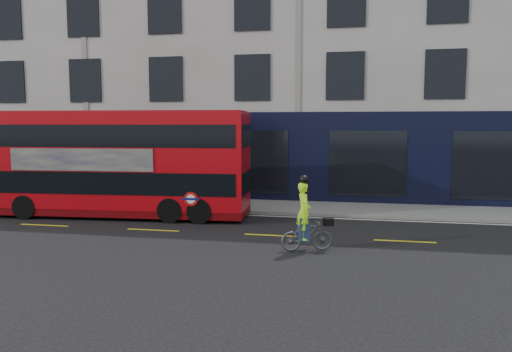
# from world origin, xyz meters

# --- Properties ---
(ground) EXTENTS (120.00, 120.00, 0.00)m
(ground) POSITION_xyz_m (0.00, 0.00, 0.00)
(ground) COLOR black
(ground) RESTS_ON ground
(pavement) EXTENTS (60.00, 3.00, 0.12)m
(pavement) POSITION_xyz_m (0.00, 6.50, 0.06)
(pavement) COLOR gray
(pavement) RESTS_ON ground
(kerb) EXTENTS (60.00, 0.12, 0.13)m
(kerb) POSITION_xyz_m (0.00, 5.00, 0.07)
(kerb) COLOR slate
(kerb) RESTS_ON ground
(building_terrace) EXTENTS (50.00, 10.07, 15.00)m
(building_terrace) POSITION_xyz_m (0.00, 12.94, 7.49)
(building_terrace) COLOR #BCB9B1
(building_terrace) RESTS_ON ground
(road_edge_line) EXTENTS (58.00, 0.10, 0.01)m
(road_edge_line) POSITION_xyz_m (0.00, 4.70, 0.00)
(road_edge_line) COLOR silver
(road_edge_line) RESTS_ON ground
(lane_dashes) EXTENTS (58.00, 0.12, 0.01)m
(lane_dashes) POSITION_xyz_m (0.00, 1.50, 0.00)
(lane_dashes) COLOR gold
(lane_dashes) RESTS_ON ground
(bus) EXTENTS (9.97, 2.89, 3.96)m
(bus) POSITION_xyz_m (-6.23, 3.62, 2.03)
(bus) COLOR #AE060E
(bus) RESTS_ON ground
(cyclist) EXTENTS (1.49, 0.85, 2.11)m
(cyclist) POSITION_xyz_m (1.20, -0.20, 0.73)
(cyclist) COLOR #4D5052
(cyclist) RESTS_ON ground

